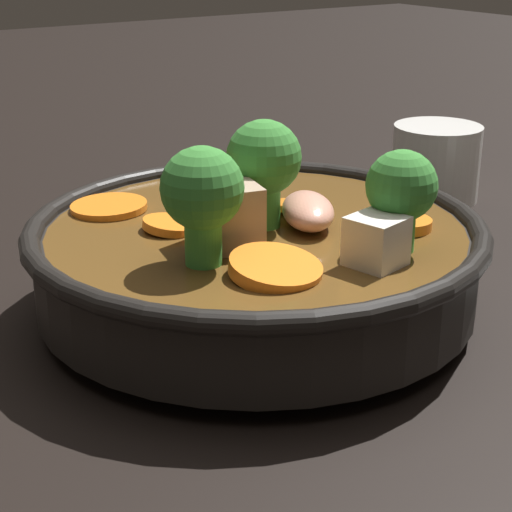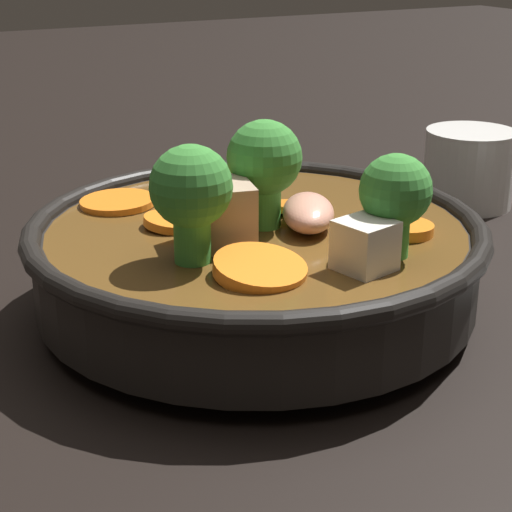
{
  "view_description": "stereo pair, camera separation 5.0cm",
  "coord_description": "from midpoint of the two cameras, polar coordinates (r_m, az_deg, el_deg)",
  "views": [
    {
      "loc": [
        0.39,
        -0.26,
        0.22
      ],
      "look_at": [
        0.0,
        0.0,
        0.04
      ],
      "focal_mm": 60.0,
      "sensor_mm": 36.0,
      "label": 1
    },
    {
      "loc": [
        0.41,
        -0.22,
        0.22
      ],
      "look_at": [
        0.0,
        0.0,
        0.04
      ],
      "focal_mm": 60.0,
      "sensor_mm": 36.0,
      "label": 2
    }
  ],
  "objects": [
    {
      "name": "stirfry_bowl",
      "position": [
        0.5,
        -2.8,
        0.26
      ],
      "size": [
        0.27,
        0.27,
        0.12
      ],
      "color": "black",
      "rests_on": "ground_plane"
    },
    {
      "name": "tea_cup",
      "position": [
        0.73,
        9.99,
        6.18
      ],
      "size": [
        0.07,
        0.07,
        0.06
      ],
      "color": "white",
      "rests_on": "ground_plane"
    },
    {
      "name": "ground_plane",
      "position": [
        0.52,
        -2.79,
        -3.85
      ],
      "size": [
        3.0,
        3.0,
        0.0
      ],
      "primitive_type": "plane",
      "color": "black"
    }
  ]
}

